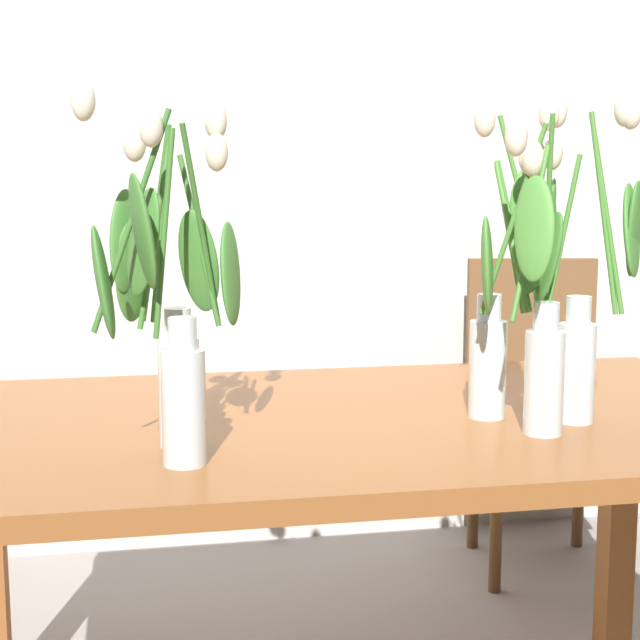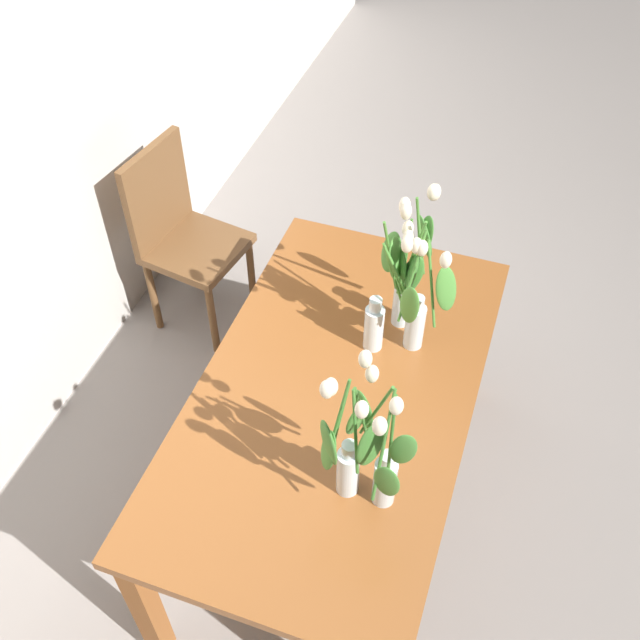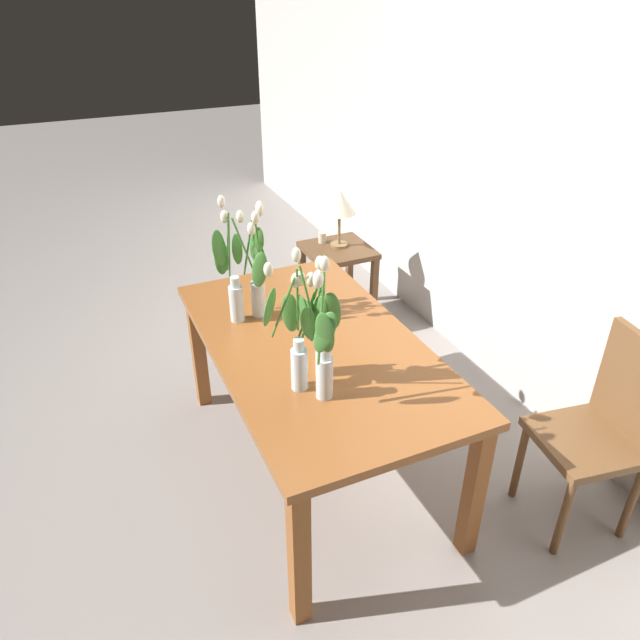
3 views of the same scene
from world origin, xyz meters
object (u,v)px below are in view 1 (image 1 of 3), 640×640
object	(u,v)px
tulip_vase_3	(588,304)
tulip_vase_4	(513,294)
dining_table	(361,462)
tulip_vase_0	(170,329)
tulip_vase_1	(533,308)
dining_chair	(537,394)
tulip_vase_2	(169,310)

from	to	relation	value
tulip_vase_3	tulip_vase_4	size ratio (longest dim) A/B	1.00
dining_table	tulip_vase_3	size ratio (longest dim) A/B	2.74
tulip_vase_0	tulip_vase_4	size ratio (longest dim) A/B	0.99
dining_table	tulip_vase_1	world-z (taller)	tulip_vase_1
tulip_vase_1	tulip_vase_3	xyz separation A→B (m)	(0.13, 0.05, -0.00)
tulip_vase_4	dining_chair	size ratio (longest dim) A/B	0.63
tulip_vase_1	tulip_vase_3	bearing A→B (deg)	22.21
dining_table	tulip_vase_4	size ratio (longest dim) A/B	2.73
tulip_vase_2	dining_chair	distance (m)	1.68
dining_table	tulip_vase_2	distance (m)	0.50
tulip_vase_1	tulip_vase_0	bearing A→B (deg)	-174.07
tulip_vase_3	dining_chair	size ratio (longest dim) A/B	0.63
tulip_vase_3	tulip_vase_4	distance (m)	0.13
tulip_vase_0	tulip_vase_1	xyz separation A→B (m)	(0.61, 0.06, 0.01)
dining_table	tulip_vase_4	bearing A→B (deg)	-20.45
tulip_vase_0	dining_chair	world-z (taller)	tulip_vase_0
tulip_vase_2	tulip_vase_4	distance (m)	0.61
tulip_vase_4	tulip_vase_3	bearing A→B (deg)	-18.08
tulip_vase_3	dining_table	bearing A→B (deg)	160.33
dining_table	tulip_vase_0	xyz separation A→B (m)	(-0.36, -0.25, 0.30)
tulip_vase_0	dining_table	bearing A→B (deg)	34.87
tulip_vase_1	tulip_vase_2	distance (m)	0.61
tulip_vase_1	tulip_vase_2	size ratio (longest dim) A/B	1.04
tulip_vase_2	tulip_vase_3	xyz separation A→B (m)	(0.74, 0.01, -0.01)
tulip_vase_0	tulip_vase_3	xyz separation A→B (m)	(0.74, 0.11, 0.00)
tulip_vase_2	tulip_vase_3	size ratio (longest dim) A/B	0.95
tulip_vase_1	dining_chair	bearing A→B (deg)	65.88
dining_table	tulip_vase_1	bearing A→B (deg)	-36.39
dining_table	tulip_vase_4	xyz separation A→B (m)	(0.25, -0.09, 0.32)
tulip_vase_0	tulip_vase_2	world-z (taller)	tulip_vase_0
dining_chair	tulip_vase_3	bearing A→B (deg)	-109.69
tulip_vase_0	tulip_vase_3	distance (m)	0.75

